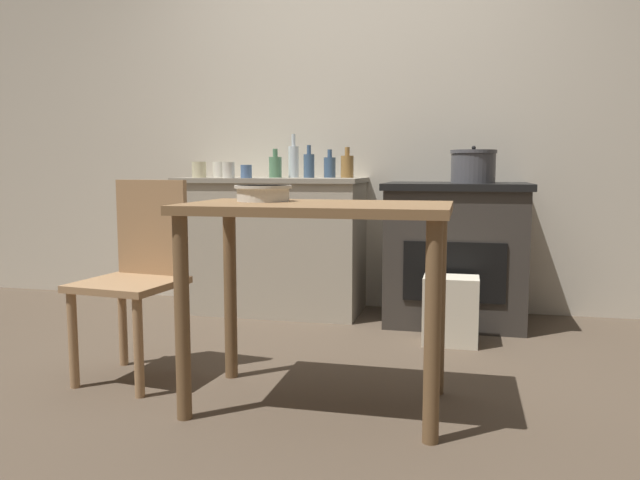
{
  "coord_description": "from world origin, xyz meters",
  "views": [
    {
      "loc": [
        0.72,
        -2.58,
        0.93
      ],
      "look_at": [
        0.0,
        0.51,
        0.57
      ],
      "focal_mm": 35.0,
      "sensor_mm": 36.0,
      "label": 1
    }
  ],
  "objects_px": {
    "bottle_far_left": "(347,166)",
    "cup_right": "(246,171)",
    "chair": "(138,272)",
    "mixing_bowl_large": "(263,192)",
    "bottle_left": "(275,167)",
    "stove": "(455,253)",
    "work_table": "(317,241)",
    "bottle_center": "(330,167)",
    "cup_mid_right": "(229,170)",
    "bottle_center_left": "(294,161)",
    "flour_sack": "(450,310)",
    "bottle_mid_left": "(309,165)",
    "stock_pot": "(473,166)",
    "cup_far_right": "(220,170)",
    "cup_center_right": "(199,170)"
  },
  "relations": [
    {
      "from": "bottle_center",
      "to": "bottle_left",
      "type": "bearing_deg",
      "value": -169.72
    },
    {
      "from": "mixing_bowl_large",
      "to": "bottle_center",
      "type": "bearing_deg",
      "value": 92.45
    },
    {
      "from": "mixing_bowl_large",
      "to": "cup_right",
      "type": "xyz_separation_m",
      "value": [
        -0.53,
        1.28,
        0.08
      ]
    },
    {
      "from": "mixing_bowl_large",
      "to": "bottle_far_left",
      "type": "relative_size",
      "value": 1.19
    },
    {
      "from": "bottle_far_left",
      "to": "cup_mid_right",
      "type": "xyz_separation_m",
      "value": [
        -0.7,
        -0.28,
        -0.03
      ]
    },
    {
      "from": "stove",
      "to": "cup_right",
      "type": "height_order",
      "value": "cup_right"
    },
    {
      "from": "stove",
      "to": "chair",
      "type": "height_order",
      "value": "chair"
    },
    {
      "from": "chair",
      "to": "stock_pot",
      "type": "xyz_separation_m",
      "value": [
        1.45,
        1.26,
        0.47
      ]
    },
    {
      "from": "bottle_center",
      "to": "bottle_mid_left",
      "type": "bearing_deg",
      "value": -146.07
    },
    {
      "from": "work_table",
      "to": "stove",
      "type": "bearing_deg",
      "value": 71.75
    },
    {
      "from": "bottle_left",
      "to": "bottle_far_left",
      "type": "bearing_deg",
      "value": 4.22
    },
    {
      "from": "bottle_far_left",
      "to": "bottle_center_left",
      "type": "distance_m",
      "value": 0.37
    },
    {
      "from": "cup_right",
      "to": "cup_center_right",
      "type": "bearing_deg",
      "value": 165.13
    },
    {
      "from": "work_table",
      "to": "stock_pot",
      "type": "xyz_separation_m",
      "value": [
        0.59,
        1.43,
        0.29
      ]
    },
    {
      "from": "bottle_center",
      "to": "cup_right",
      "type": "xyz_separation_m",
      "value": [
        -0.46,
        -0.3,
        -0.03
      ]
    },
    {
      "from": "stove",
      "to": "bottle_center_left",
      "type": "distance_m",
      "value": 1.21
    },
    {
      "from": "mixing_bowl_large",
      "to": "bottle_left",
      "type": "height_order",
      "value": "bottle_left"
    },
    {
      "from": "chair",
      "to": "cup_right",
      "type": "bearing_deg",
      "value": 92.69
    },
    {
      "from": "bottle_center",
      "to": "cup_right",
      "type": "distance_m",
      "value": 0.55
    },
    {
      "from": "chair",
      "to": "flour_sack",
      "type": "height_order",
      "value": "chair"
    },
    {
      "from": "stove",
      "to": "bottle_far_left",
      "type": "height_order",
      "value": "bottle_far_left"
    },
    {
      "from": "work_table",
      "to": "bottle_mid_left",
      "type": "relative_size",
      "value": 4.84
    },
    {
      "from": "stove",
      "to": "cup_right",
      "type": "bearing_deg",
      "value": -173.26
    },
    {
      "from": "bottle_center",
      "to": "cup_far_right",
      "type": "xyz_separation_m",
      "value": [
        -0.7,
        -0.13,
        -0.02
      ]
    },
    {
      "from": "bottle_mid_left",
      "to": "bottle_center_left",
      "type": "xyz_separation_m",
      "value": [
        -0.13,
        0.1,
        0.03
      ]
    },
    {
      "from": "bottle_mid_left",
      "to": "cup_right",
      "type": "bearing_deg",
      "value": -147.84
    },
    {
      "from": "bottle_mid_left",
      "to": "cup_mid_right",
      "type": "distance_m",
      "value": 0.51
    },
    {
      "from": "flour_sack",
      "to": "cup_mid_right",
      "type": "relative_size",
      "value": 3.67
    },
    {
      "from": "flour_sack",
      "to": "cup_mid_right",
      "type": "height_order",
      "value": "cup_mid_right"
    },
    {
      "from": "mixing_bowl_large",
      "to": "bottle_mid_left",
      "type": "bearing_deg",
      "value": 97.08
    },
    {
      "from": "flour_sack",
      "to": "bottle_left",
      "type": "height_order",
      "value": "bottle_left"
    },
    {
      "from": "bottle_center",
      "to": "cup_right",
      "type": "height_order",
      "value": "bottle_center"
    },
    {
      "from": "stove",
      "to": "bottle_center_left",
      "type": "bearing_deg",
      "value": 170.92
    },
    {
      "from": "stove",
      "to": "cup_center_right",
      "type": "xyz_separation_m",
      "value": [
        -1.63,
        -0.06,
        0.5
      ]
    },
    {
      "from": "stove",
      "to": "chair",
      "type": "relative_size",
      "value": 0.96
    },
    {
      "from": "chair",
      "to": "bottle_center",
      "type": "relative_size",
      "value": 4.86
    },
    {
      "from": "work_table",
      "to": "bottle_center",
      "type": "bearing_deg",
      "value": 100.61
    },
    {
      "from": "bottle_far_left",
      "to": "cup_right",
      "type": "height_order",
      "value": "bottle_far_left"
    },
    {
      "from": "cup_right",
      "to": "stove",
      "type": "bearing_deg",
      "value": 6.74
    },
    {
      "from": "work_table",
      "to": "bottle_left",
      "type": "relative_size",
      "value": 5.4
    },
    {
      "from": "flour_sack",
      "to": "cup_right",
      "type": "xyz_separation_m",
      "value": [
        -1.26,
        0.36,
        0.73
      ]
    },
    {
      "from": "cup_mid_right",
      "to": "bottle_center_left",
      "type": "bearing_deg",
      "value": 44.88
    },
    {
      "from": "stock_pot",
      "to": "bottle_center",
      "type": "xyz_separation_m",
      "value": [
        -0.9,
        0.22,
        -0.0
      ]
    },
    {
      "from": "chair",
      "to": "bottle_left",
      "type": "height_order",
      "value": "bottle_left"
    },
    {
      "from": "bottle_center_left",
      "to": "cup_far_right",
      "type": "bearing_deg",
      "value": -160.98
    },
    {
      "from": "stock_pot",
      "to": "bottle_far_left",
      "type": "height_order",
      "value": "bottle_far_left"
    },
    {
      "from": "work_table",
      "to": "bottle_left",
      "type": "height_order",
      "value": "bottle_left"
    },
    {
      "from": "work_table",
      "to": "mixing_bowl_large",
      "type": "xyz_separation_m",
      "value": [
        -0.24,
        0.08,
        0.18
      ]
    },
    {
      "from": "bottle_center",
      "to": "cup_center_right",
      "type": "distance_m",
      "value": 0.84
    },
    {
      "from": "bottle_left",
      "to": "stock_pot",
      "type": "bearing_deg",
      "value": -7.37
    }
  ]
}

